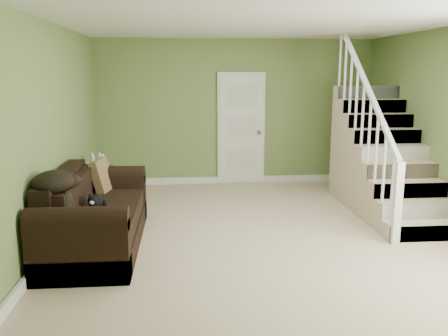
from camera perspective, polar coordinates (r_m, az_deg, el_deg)
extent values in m
cube|color=tan|center=(6.22, 4.14, -7.49)|extent=(5.00, 5.50, 0.01)
cube|color=white|center=(5.91, 4.51, 17.09)|extent=(5.00, 5.50, 0.01)
cube|color=olive|center=(8.64, 1.39, 6.69)|extent=(5.00, 0.04, 2.60)
cube|color=olive|center=(3.28, 11.99, -1.38)|extent=(5.00, 0.04, 2.60)
cube|color=olive|center=(6.05, -19.80, 3.99)|extent=(0.04, 5.50, 2.60)
cube|color=white|center=(8.80, 1.37, -1.40)|extent=(5.00, 0.04, 0.12)
cube|color=white|center=(6.31, -18.78, -7.22)|extent=(0.04, 5.50, 0.12)
cube|color=white|center=(7.02, 24.60, -5.80)|extent=(0.04, 5.50, 0.12)
cube|color=white|center=(8.65, 2.07, 4.76)|extent=(0.86, 0.05, 2.02)
cube|color=white|center=(8.63, 2.08, 4.68)|extent=(0.78, 0.04, 1.96)
sphere|color=olive|center=(8.63, 4.23, 4.32)|extent=(0.07, 0.07, 0.07)
cube|color=tan|center=(6.39, 22.97, -6.92)|extent=(1.00, 0.27, 0.20)
cylinder|color=white|center=(6.05, 19.60, -2.26)|extent=(0.04, 0.04, 0.90)
cube|color=tan|center=(6.59, 21.95, -5.38)|extent=(1.00, 0.27, 0.40)
cylinder|color=white|center=(6.25, 18.71, 0.10)|extent=(0.04, 0.04, 0.90)
cube|color=tan|center=(6.80, 21.00, -3.94)|extent=(1.00, 0.27, 0.60)
cylinder|color=white|center=(6.46, 17.88, 2.31)|extent=(0.04, 0.04, 0.90)
cube|color=tan|center=(7.01, 20.11, -2.58)|extent=(1.00, 0.27, 0.80)
cylinder|color=white|center=(6.68, 17.10, 4.37)|extent=(0.04, 0.04, 0.90)
cube|color=tan|center=(7.23, 19.27, -1.31)|extent=(1.00, 0.27, 1.00)
cylinder|color=white|center=(6.91, 16.36, 6.30)|extent=(0.04, 0.04, 0.90)
cube|color=tan|center=(7.45, 18.48, -0.10)|extent=(1.00, 0.27, 1.20)
cylinder|color=white|center=(7.15, 15.67, 8.10)|extent=(0.04, 0.04, 0.90)
cube|color=tan|center=(7.67, 17.74, 1.03)|extent=(1.00, 0.27, 1.40)
cylinder|color=white|center=(7.40, 15.02, 9.78)|extent=(0.04, 0.04, 0.90)
cube|color=tan|center=(7.90, 17.04, 2.10)|extent=(1.00, 0.27, 1.60)
cylinder|color=white|center=(7.65, 14.41, 11.36)|extent=(0.04, 0.04, 0.90)
cube|color=tan|center=(8.14, 16.38, 3.10)|extent=(1.00, 0.27, 1.80)
cylinder|color=white|center=(7.91, 13.82, 12.82)|extent=(0.04, 0.04, 0.90)
cube|color=white|center=(5.95, 20.11, -4.01)|extent=(0.09, 0.09, 1.00)
cube|color=white|center=(6.89, 16.57, 10.02)|extent=(0.06, 2.46, 1.84)
cube|color=black|center=(5.83, -14.89, -7.83)|extent=(0.97, 2.25, 0.26)
cube|color=black|center=(5.74, -14.01, -5.57)|extent=(0.74, 1.70, 0.22)
cube|color=black|center=(4.85, -17.01, -9.57)|extent=(0.97, 0.26, 0.63)
cube|color=black|center=(6.72, -13.55, -3.52)|extent=(0.97, 0.26, 0.63)
cylinder|color=black|center=(4.75, -17.24, -5.99)|extent=(0.97, 0.26, 0.26)
cylinder|color=black|center=(6.65, -13.67, -0.88)|extent=(0.97, 0.26, 0.26)
cube|color=black|center=(5.79, -18.86, -3.67)|extent=(0.20, 1.74, 0.64)
cube|color=black|center=(5.73, -17.37, -2.88)|extent=(0.14, 1.68, 0.36)
cube|color=black|center=(7.44, -14.67, -2.32)|extent=(0.61, 0.61, 0.59)
cylinder|color=silver|center=(7.32, -15.51, 0.56)|extent=(0.06, 0.06, 0.20)
cylinder|color=#2B57A9|center=(7.32, -15.51, 0.56)|extent=(0.07, 0.07, 0.05)
cylinder|color=white|center=(7.30, -15.55, 1.44)|extent=(0.03, 0.03, 0.03)
cylinder|color=silver|center=(7.33, -14.33, 0.64)|extent=(0.06, 0.06, 0.20)
cylinder|color=#2B57A9|center=(7.33, -14.33, 0.64)|extent=(0.07, 0.07, 0.05)
cylinder|color=white|center=(7.31, -14.37, 1.52)|extent=(0.03, 0.03, 0.03)
cylinder|color=silver|center=(7.46, -14.70, 0.79)|extent=(0.06, 0.06, 0.20)
cylinder|color=#2B57A9|center=(7.46, -14.70, 0.79)|extent=(0.07, 0.07, 0.05)
cylinder|color=white|center=(7.44, -14.75, 1.66)|extent=(0.03, 0.03, 0.03)
cylinder|color=silver|center=(7.46, -15.54, 0.75)|extent=(0.06, 0.06, 0.20)
cylinder|color=#2B57A9|center=(7.46, -15.54, 0.75)|extent=(0.07, 0.07, 0.05)
cylinder|color=white|center=(7.44, -15.59, 1.62)|extent=(0.03, 0.03, 0.03)
ellipsoid|color=black|center=(5.66, -15.17, -3.87)|extent=(0.18, 0.30, 0.16)
ellipsoid|color=white|center=(5.60, -15.28, -4.33)|extent=(0.10, 0.13, 0.08)
sphere|color=black|center=(5.50, -15.48, -3.73)|extent=(0.11, 0.11, 0.11)
ellipsoid|color=white|center=(5.46, -15.55, -4.03)|extent=(0.06, 0.05, 0.05)
cone|color=black|center=(5.50, -15.80, -3.14)|extent=(0.04, 0.05, 0.05)
cone|color=black|center=(5.49, -15.18, -3.14)|extent=(0.04, 0.05, 0.05)
cylinder|color=black|center=(5.77, -14.17, -4.15)|extent=(0.08, 0.22, 0.03)
ellipsoid|color=yellow|center=(5.10, -15.29, -6.18)|extent=(0.12, 0.17, 0.05)
cube|color=#442B1B|center=(6.46, -14.49, -0.91)|extent=(0.28, 0.46, 0.44)
ellipsoid|color=black|center=(5.14, -19.89, -1.55)|extent=(0.43, 0.55, 0.22)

